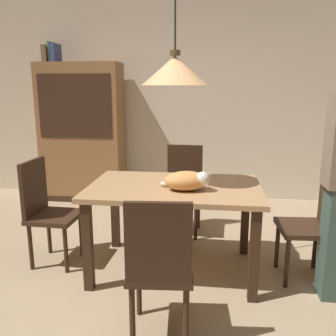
{
  "coord_description": "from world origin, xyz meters",
  "views": [
    {
      "loc": [
        0.43,
        -2.36,
        1.54
      ],
      "look_at": [
        0.05,
        0.65,
        0.85
      ],
      "focal_mm": 38.2,
      "sensor_mm": 36.0,
      "label": 1
    }
  ],
  "objects_px": {
    "cat_sleeping": "(188,181)",
    "book_blue_wide": "(56,53)",
    "chair_right_side": "(315,219)",
    "chair_near_front": "(160,264)",
    "hutch_bookcase": "(82,135)",
    "chair_left_side": "(46,207)",
    "book_green_slim": "(52,52)",
    "dining_table": "(174,197)",
    "pendant_lamp": "(175,70)",
    "book_brown_thick": "(47,54)",
    "chair_far_back": "(183,185)"
  },
  "relations": [
    {
      "from": "cat_sleeping",
      "to": "book_blue_wide",
      "type": "bearing_deg",
      "value": 133.43
    },
    {
      "from": "chair_right_side",
      "to": "book_blue_wide",
      "type": "height_order",
      "value": "book_blue_wide"
    },
    {
      "from": "chair_near_front",
      "to": "hutch_bookcase",
      "type": "relative_size",
      "value": 0.5
    },
    {
      "from": "chair_left_side",
      "to": "cat_sleeping",
      "type": "height_order",
      "value": "chair_left_side"
    },
    {
      "from": "chair_near_front",
      "to": "book_green_slim",
      "type": "relative_size",
      "value": 3.58
    },
    {
      "from": "dining_table",
      "to": "hutch_bookcase",
      "type": "relative_size",
      "value": 0.76
    },
    {
      "from": "pendant_lamp",
      "to": "book_blue_wide",
      "type": "height_order",
      "value": "pendant_lamp"
    },
    {
      "from": "cat_sleeping",
      "to": "book_brown_thick",
      "type": "distance_m",
      "value": 3.04
    },
    {
      "from": "chair_far_back",
      "to": "chair_right_side",
      "type": "relative_size",
      "value": 1.0
    },
    {
      "from": "chair_left_side",
      "to": "book_green_slim",
      "type": "height_order",
      "value": "book_green_slim"
    },
    {
      "from": "pendant_lamp",
      "to": "cat_sleeping",
      "type": "bearing_deg",
      "value": -45.84
    },
    {
      "from": "chair_left_side",
      "to": "book_blue_wide",
      "type": "bearing_deg",
      "value": 108.94
    },
    {
      "from": "dining_table",
      "to": "pendant_lamp",
      "type": "distance_m",
      "value": 1.01
    },
    {
      "from": "chair_right_side",
      "to": "cat_sleeping",
      "type": "height_order",
      "value": "chair_right_side"
    },
    {
      "from": "book_green_slim",
      "to": "hutch_bookcase",
      "type": "bearing_deg",
      "value": -0.24
    },
    {
      "from": "pendant_lamp",
      "to": "book_blue_wide",
      "type": "bearing_deg",
      "value": 133.38
    },
    {
      "from": "chair_far_back",
      "to": "chair_near_front",
      "type": "bearing_deg",
      "value": -89.92
    },
    {
      "from": "cat_sleeping",
      "to": "hutch_bookcase",
      "type": "height_order",
      "value": "hutch_bookcase"
    },
    {
      "from": "dining_table",
      "to": "book_green_slim",
      "type": "height_order",
      "value": "book_green_slim"
    },
    {
      "from": "book_green_slim",
      "to": "chair_left_side",
      "type": "bearing_deg",
      "value": -69.51
    },
    {
      "from": "cat_sleeping",
      "to": "book_green_slim",
      "type": "relative_size",
      "value": 1.53
    },
    {
      "from": "hutch_bookcase",
      "to": "book_brown_thick",
      "type": "bearing_deg",
      "value": 179.79
    },
    {
      "from": "dining_table",
      "to": "pendant_lamp",
      "type": "xyz_separation_m",
      "value": [
        0.0,
        0.0,
        1.01
      ]
    },
    {
      "from": "chair_far_back",
      "to": "hutch_bookcase",
      "type": "distance_m",
      "value": 1.82
    },
    {
      "from": "pendant_lamp",
      "to": "book_green_slim",
      "type": "relative_size",
      "value": 5.0
    },
    {
      "from": "dining_table",
      "to": "book_brown_thick",
      "type": "relative_size",
      "value": 5.83
    },
    {
      "from": "chair_far_back",
      "to": "book_green_slim",
      "type": "xyz_separation_m",
      "value": [
        -1.83,
        0.99,
        1.47
      ]
    },
    {
      "from": "chair_left_side",
      "to": "chair_near_front",
      "type": "bearing_deg",
      "value": -37.85
    },
    {
      "from": "dining_table",
      "to": "book_brown_thick",
      "type": "xyz_separation_m",
      "value": [
        -1.89,
        1.87,
        1.31
      ]
    },
    {
      "from": "book_brown_thick",
      "to": "book_green_slim",
      "type": "distance_m",
      "value": 0.06
    },
    {
      "from": "chair_near_front",
      "to": "book_brown_thick",
      "type": "distance_m",
      "value": 3.64
    },
    {
      "from": "chair_left_side",
      "to": "chair_right_side",
      "type": "xyz_separation_m",
      "value": [
        2.26,
        0.0,
        0.0
      ]
    },
    {
      "from": "cat_sleeping",
      "to": "pendant_lamp",
      "type": "relative_size",
      "value": 0.31
    },
    {
      "from": "book_green_slim",
      "to": "book_blue_wide",
      "type": "xyz_separation_m",
      "value": [
        0.06,
        0.0,
        -0.01
      ]
    },
    {
      "from": "book_blue_wide",
      "to": "dining_table",
      "type": "bearing_deg",
      "value": -46.62
    },
    {
      "from": "book_green_slim",
      "to": "book_blue_wide",
      "type": "height_order",
      "value": "book_green_slim"
    },
    {
      "from": "cat_sleeping",
      "to": "book_green_slim",
      "type": "distance_m",
      "value": 3.01
    },
    {
      "from": "dining_table",
      "to": "book_green_slim",
      "type": "distance_m",
      "value": 2.93
    },
    {
      "from": "chair_near_front",
      "to": "pendant_lamp",
      "type": "xyz_separation_m",
      "value": [
        -0.01,
        0.88,
        1.15
      ]
    },
    {
      "from": "dining_table",
      "to": "hutch_bookcase",
      "type": "height_order",
      "value": "hutch_bookcase"
    },
    {
      "from": "chair_far_back",
      "to": "book_blue_wide",
      "type": "xyz_separation_m",
      "value": [
        -1.77,
        0.99,
        1.46
      ]
    },
    {
      "from": "chair_left_side",
      "to": "pendant_lamp",
      "type": "xyz_separation_m",
      "value": [
        1.13,
        -0.0,
        1.15
      ]
    },
    {
      "from": "chair_far_back",
      "to": "chair_left_side",
      "type": "bearing_deg",
      "value": -142.31
    },
    {
      "from": "chair_right_side",
      "to": "book_green_slim",
      "type": "relative_size",
      "value": 3.58
    },
    {
      "from": "chair_left_side",
      "to": "pendant_lamp",
      "type": "bearing_deg",
      "value": -0.18
    },
    {
      "from": "cat_sleeping",
      "to": "chair_near_front",
      "type": "bearing_deg",
      "value": -98.16
    },
    {
      "from": "cat_sleeping",
      "to": "book_blue_wide",
      "type": "relative_size",
      "value": 1.66
    },
    {
      "from": "chair_left_side",
      "to": "book_green_slim",
      "type": "xyz_separation_m",
      "value": [
        -0.7,
        1.87,
        1.47
      ]
    },
    {
      "from": "book_brown_thick",
      "to": "book_blue_wide",
      "type": "height_order",
      "value": "book_blue_wide"
    },
    {
      "from": "chair_left_side",
      "to": "cat_sleeping",
      "type": "bearing_deg",
      "value": -5.61
    }
  ]
}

